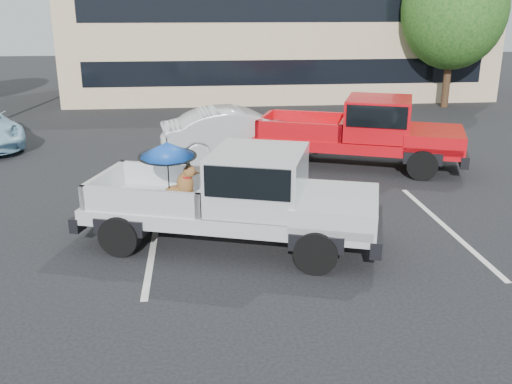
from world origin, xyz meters
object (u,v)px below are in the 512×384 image
Objects in this scene: tree_back at (340,4)px; silver_pickup at (246,193)px; silver_sedan at (240,134)px; red_pickup at (371,129)px; tree_right at (454,9)px.

silver_pickup is (-7.21, -22.46, -3.36)m from tree_back.
silver_pickup reaches higher than silver_sedan.
silver_pickup is at bearing -106.65° from red_pickup.
silver_sedan is at bearing -113.12° from tree_back.
tree_back is 1.13× the size of red_pickup.
tree_right is 1.08× the size of red_pickup.
silver_sedan is at bearing -178.58° from red_pickup.
tree_right reaches higher than red_pickup.
tree_back is at bearing -30.91° from silver_sedan.
red_pickup reaches higher than silver_sedan.
tree_back reaches higher than tree_right.
tree_back is 17.78m from silver_sedan.
silver_sedan is (-3.60, 1.26, -0.31)m from red_pickup.
silver_pickup is 0.96× the size of red_pickup.
silver_pickup is 6.48m from silver_sedan.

